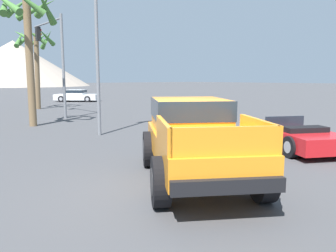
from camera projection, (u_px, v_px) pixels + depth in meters
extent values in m
plane|color=#424244|center=(185.00, 187.00, 7.15)|extent=(320.00, 320.00, 0.00)
cube|color=orange|center=(197.00, 146.00, 7.44)|extent=(4.09, 4.85, 0.57)
cube|color=orange|center=(189.00, 113.00, 8.24)|extent=(2.56, 2.64, 0.74)
cube|color=#1E2833|center=(189.00, 108.00, 8.22)|extent=(2.62, 2.69, 0.47)
cube|color=orange|center=(163.00, 134.00, 5.99)|extent=(1.07, 1.57, 0.48)
cube|color=orange|center=(258.00, 132.00, 6.22)|extent=(1.07, 1.57, 0.48)
cube|color=orange|center=(226.00, 142.00, 5.25)|extent=(1.57, 1.07, 0.48)
cube|color=black|center=(180.00, 136.00, 9.74)|extent=(1.64, 1.16, 0.24)
cube|color=black|center=(228.00, 186.00, 5.17)|extent=(1.64, 1.16, 0.24)
cylinder|color=black|center=(149.00, 149.00, 8.75)|extent=(0.78, 0.96, 0.94)
cylinder|color=#232326|center=(149.00, 149.00, 8.75)|extent=(0.56, 0.61, 0.52)
cylinder|color=black|center=(220.00, 147.00, 8.99)|extent=(0.78, 0.96, 0.94)
cylinder|color=#232326|center=(220.00, 147.00, 8.99)|extent=(0.56, 0.61, 0.52)
cylinder|color=black|center=(160.00, 182.00, 5.97)|extent=(0.78, 0.96, 0.94)
cylinder|color=#232326|center=(160.00, 182.00, 5.97)|extent=(0.56, 0.61, 0.52)
cylinder|color=black|center=(263.00, 178.00, 6.22)|extent=(0.78, 0.96, 0.94)
cylinder|color=#232326|center=(263.00, 178.00, 6.22)|extent=(0.56, 0.61, 0.52)
cube|color=red|center=(291.00, 136.00, 11.08)|extent=(3.52, 4.46, 0.49)
cube|color=#1E2833|center=(285.00, 121.00, 11.46)|extent=(1.30, 0.76, 0.36)
cube|color=black|center=(305.00, 129.00, 10.33)|extent=(1.48, 1.18, 0.16)
cylinder|color=black|center=(252.00, 133.00, 12.18)|extent=(0.51, 0.68, 0.65)
cylinder|color=#9E9EA3|center=(252.00, 133.00, 12.18)|extent=(0.38, 0.43, 0.36)
cylinder|color=black|center=(292.00, 132.00, 12.51)|extent=(0.51, 0.68, 0.65)
cylinder|color=#9E9EA3|center=(292.00, 132.00, 12.51)|extent=(0.38, 0.43, 0.36)
cylinder|color=black|center=(291.00, 147.00, 9.69)|extent=(0.51, 0.68, 0.65)
cylinder|color=#9E9EA3|center=(291.00, 147.00, 9.69)|extent=(0.38, 0.43, 0.36)
cube|color=white|center=(77.00, 97.00, 33.59)|extent=(4.34, 4.28, 0.58)
cube|color=white|center=(76.00, 92.00, 33.52)|extent=(2.39, 2.38, 0.46)
cube|color=#1E2833|center=(76.00, 91.00, 33.51)|extent=(2.44, 2.43, 0.28)
cylinder|color=black|center=(92.00, 98.00, 34.37)|extent=(0.59, 0.58, 0.61)
cylinder|color=#9E9EA3|center=(92.00, 98.00, 34.37)|extent=(0.40, 0.40, 0.34)
cylinder|color=black|center=(87.00, 99.00, 32.69)|extent=(0.59, 0.58, 0.61)
cylinder|color=#9E9EA3|center=(87.00, 99.00, 32.69)|extent=(0.40, 0.40, 0.34)
cylinder|color=black|center=(67.00, 98.00, 34.52)|extent=(0.59, 0.58, 0.61)
cylinder|color=#9E9EA3|center=(67.00, 98.00, 34.52)|extent=(0.40, 0.40, 0.34)
cylinder|color=black|center=(61.00, 99.00, 32.84)|extent=(0.59, 0.58, 0.61)
cylinder|color=#9E9EA3|center=(61.00, 99.00, 32.84)|extent=(0.40, 0.40, 0.34)
cylinder|color=slate|center=(63.00, 67.00, 19.04)|extent=(0.16, 0.16, 6.00)
cylinder|color=slate|center=(47.00, 23.00, 20.26)|extent=(0.11, 4.31, 0.11)
cube|color=black|center=(38.00, 34.00, 21.56)|extent=(0.26, 0.34, 0.90)
sphere|color=red|center=(40.00, 30.00, 21.62)|extent=(0.20, 0.20, 0.20)
sphere|color=orange|center=(40.00, 34.00, 21.66)|extent=(0.20, 0.20, 0.20)
sphere|color=green|center=(41.00, 38.00, 21.70)|extent=(0.20, 0.20, 0.20)
cylinder|color=slate|center=(97.00, 47.00, 13.15)|extent=(0.14, 0.14, 7.23)
cylinder|color=brown|center=(30.00, 64.00, 15.81)|extent=(0.36, 0.42, 6.04)
cone|color=#427533|center=(43.00, 6.00, 15.97)|extent=(0.43, 1.63, 1.04)
cone|color=#427533|center=(36.00, 9.00, 16.50)|extent=(1.79, 1.72, 1.19)
cone|color=#427533|center=(17.00, 7.00, 15.84)|extent=(1.41, 0.70, 1.20)
cone|color=#427533|center=(5.00, 4.00, 15.13)|extent=(0.94, 1.71, 1.37)
cone|color=#427533|center=(5.00, 1.00, 14.50)|extent=(1.04, 2.05, 1.43)
cone|color=#427533|center=(28.00, 1.00, 14.70)|extent=(1.60, 0.70, 1.28)
cone|color=#427533|center=(45.00, 6.00, 15.31)|extent=(1.50, 1.37, 1.56)
cylinder|color=brown|center=(37.00, 72.00, 24.88)|extent=(0.36, 0.72, 5.68)
cone|color=#427533|center=(47.00, 39.00, 25.36)|extent=(0.57, 1.78, 1.47)
cone|color=#427533|center=(38.00, 40.00, 25.70)|extent=(1.89, 1.33, 1.49)
cone|color=#427533|center=(26.00, 38.00, 25.00)|extent=(1.62, 0.99, 1.26)
cone|color=#427533|center=(20.00, 38.00, 24.53)|extent=(1.37, 1.80, 1.56)
cone|color=#427533|center=(22.00, 35.00, 23.81)|extent=(0.86, 2.05, 1.06)
cone|color=#427533|center=(36.00, 36.00, 23.92)|extent=(1.63, 0.67, 1.25)
cone|color=#427533|center=(46.00, 37.00, 24.42)|extent=(1.79, 1.45, 1.23)
cone|color=gray|center=(14.00, 63.00, 102.59)|extent=(45.90, 45.90, 14.06)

